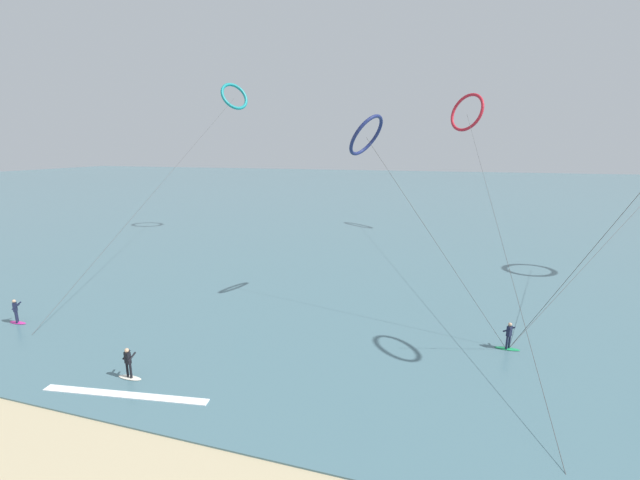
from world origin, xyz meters
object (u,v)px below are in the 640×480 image
at_px(surfer_magenta, 16,313).
at_px(surfer_emerald, 509,338).
at_px(surfer_ivory, 129,365).
at_px(kite_teal, 234,97).
at_px(kite_crimson, 467,113).
at_px(kite_navy, 366,136).

bearing_deg(surfer_magenta, surfer_emerald, -120.98).
bearing_deg(surfer_emerald, surfer_ivory, 153.11).
distance_m(surfer_ivory, kite_teal, 41.44).
height_order(surfer_magenta, kite_crimson, kite_crimson).
xyz_separation_m(kite_navy, kite_teal, (-21.82, 21.95, 5.73)).
height_order(surfer_magenta, kite_navy, kite_navy).
bearing_deg(surfer_emerald, kite_navy, 102.90).
bearing_deg(kite_navy, surfer_emerald, 82.31).
bearing_deg(kite_navy, kite_crimson, -176.82).
relative_size(surfer_emerald, kite_navy, 0.12).
distance_m(surfer_ivory, surfer_magenta, 12.78).
bearing_deg(kite_crimson, kite_teal, -120.98).
height_order(surfer_emerald, surfer_magenta, same).
bearing_deg(surfer_magenta, surfer_ivory, -146.61).
bearing_deg(surfer_emerald, surfer_magenta, 138.12).
height_order(surfer_emerald, kite_navy, kite_navy).
xyz_separation_m(kite_crimson, kite_navy, (-7.87, -30.91, -3.72)).
bearing_deg(surfer_ivory, surfer_magenta, -2.97).
height_order(surfer_ivory, kite_navy, kite_navy).
relative_size(surfer_ivory, kite_navy, 0.12).
height_order(surfer_ivory, surfer_magenta, same).
bearing_deg(surfer_emerald, kite_crimson, 40.94).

